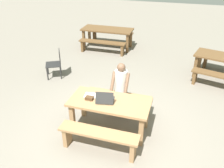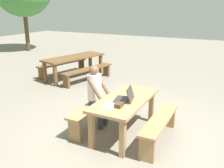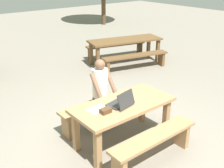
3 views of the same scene
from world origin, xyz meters
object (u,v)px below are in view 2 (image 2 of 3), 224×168
at_px(picnic_table_front, 125,104).
at_px(laptop, 125,97).
at_px(person_seated, 96,92).
at_px(picnic_table_rear, 74,60).
at_px(small_pouch, 119,105).

bearing_deg(picnic_table_front, laptop, -154.17).
bearing_deg(person_seated, laptop, -101.16).
relative_size(laptop, picnic_table_rear, 0.18).
relative_size(laptop, person_seated, 0.33).
distance_m(picnic_table_front, person_seated, 0.64).
bearing_deg(picnic_table_front, person_seated, 85.54).
distance_m(laptop, picnic_table_rear, 4.16).
height_order(picnic_table_front, small_pouch, small_pouch).
height_order(laptop, picnic_table_rear, laptop).
relative_size(picnic_table_front, laptop, 4.02).
bearing_deg(picnic_table_front, small_pouch, -170.23).
bearing_deg(laptop, picnic_table_front, -165.12).
bearing_deg(person_seated, small_pouch, -123.02).
distance_m(picnic_table_front, picnic_table_rear, 4.07).
bearing_deg(picnic_table_rear, laptop, -117.68).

